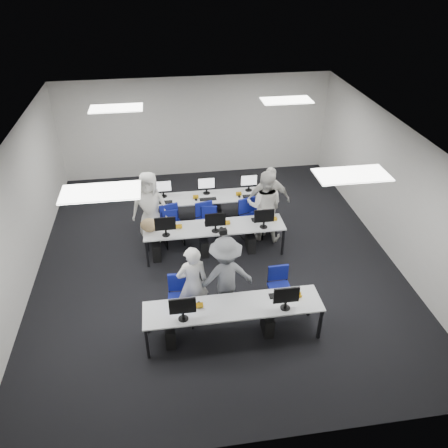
{
  "coord_description": "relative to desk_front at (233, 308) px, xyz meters",
  "views": [
    {
      "loc": [
        -1.0,
        -8.02,
        6.18
      ],
      "look_at": [
        0.17,
        -0.13,
        1.0
      ],
      "focal_mm": 35.0,
      "sensor_mm": 36.0,
      "label": 1
    }
  ],
  "objects": [
    {
      "name": "room",
      "position": [
        0.0,
        2.4,
        0.82
      ],
      "size": [
        9.0,
        9.02,
        3.0
      ],
      "color": "black",
      "rests_on": "ground"
    },
    {
      "name": "ceiling_panels",
      "position": [
        0.0,
        2.4,
        2.3
      ],
      "size": [
        5.2,
        4.6,
        0.02
      ],
      "color": "white",
      "rests_on": "room"
    },
    {
      "name": "desk_front",
      "position": [
        0.0,
        0.0,
        0.0
      ],
      "size": [
        3.2,
        0.7,
        0.73
      ],
      "color": "silver",
      "rests_on": "ground"
    },
    {
      "name": "desk_mid",
      "position": [
        0.0,
        2.6,
        0.0
      ],
      "size": [
        3.2,
        0.7,
        0.73
      ],
      "color": "silver",
      "rests_on": "ground"
    },
    {
      "name": "desk_back",
      "position": [
        0.0,
        4.0,
        0.0
      ],
      "size": [
        3.2,
        0.7,
        0.73
      ],
      "color": "silver",
      "rests_on": "ground"
    },
    {
      "name": "equipment_front",
      "position": [
        -0.19,
        -0.02,
        -0.32
      ],
      "size": [
        2.51,
        0.41,
        1.19
      ],
      "color": "#0C249F",
      "rests_on": "desk_front"
    },
    {
      "name": "equipment_mid",
      "position": [
        -0.19,
        2.58,
        -0.32
      ],
      "size": [
        2.91,
        0.41,
        1.19
      ],
      "color": "white",
      "rests_on": "desk_mid"
    },
    {
      "name": "equipment_back",
      "position": [
        0.19,
        4.02,
        -0.32
      ],
      "size": [
        2.91,
        0.41,
        1.19
      ],
      "color": "white",
      "rests_on": "desk_back"
    },
    {
      "name": "chair_0",
      "position": [
        -0.92,
        0.54,
        -0.38
      ],
      "size": [
        0.51,
        0.55,
        0.96
      ],
      "rotation": [
        0.0,
        0.0,
        -0.09
      ],
      "color": "navy",
      "rests_on": "ground"
    },
    {
      "name": "chair_1",
      "position": [
        1.04,
        0.66,
        -0.41
      ],
      "size": [
        0.44,
        0.47,
        0.87
      ],
      "rotation": [
        0.0,
        0.0,
        0.03
      ],
      "color": "navy",
      "rests_on": "ground"
    },
    {
      "name": "chair_2",
      "position": [
        -0.95,
        3.18,
        -0.38
      ],
      "size": [
        0.58,
        0.61,
        0.96
      ],
      "rotation": [
        0.0,
        0.0,
        0.25
      ],
      "color": "navy",
      "rests_on": "ground"
    },
    {
      "name": "chair_3",
      "position": [
        -0.11,
        3.23,
        -0.39
      ],
      "size": [
        0.55,
        0.58,
        0.92
      ],
      "rotation": [
        0.0,
        0.0,
        0.23
      ],
      "color": "navy",
      "rests_on": "ground"
    },
    {
      "name": "chair_4",
      "position": [
        0.95,
        3.15,
        -0.37
      ],
      "size": [
        0.61,
        0.64,
        0.98
      ],
      "rotation": [
        0.0,
        0.0,
        0.3
      ],
      "color": "navy",
      "rests_on": "ground"
    },
    {
      "name": "chair_5",
      "position": [
        -0.99,
        3.48,
        -0.42
      ],
      "size": [
        0.43,
        0.47,
        0.83
      ],
      "rotation": [
        0.0,
        0.0,
        0.07
      ],
      "color": "navy",
      "rests_on": "ground"
    },
    {
      "name": "chair_6",
      "position": [
        -0.01,
        3.53,
        -0.42
      ],
      "size": [
        0.46,
        0.49,
        0.83
      ],
      "rotation": [
        0.0,
        0.0,
        -0.13
      ],
      "color": "navy",
      "rests_on": "ground"
    },
    {
      "name": "chair_7",
      "position": [
        1.25,
        3.44,
        -0.39
      ],
      "size": [
        0.54,
        0.58,
        0.94
      ],
      "rotation": [
        0.0,
        0.0,
        0.19
      ],
      "color": "navy",
      "rests_on": "ground"
    },
    {
      "name": "handbag",
      "position": [
        -1.45,
        2.63,
        0.21
      ],
      "size": [
        0.44,
        0.32,
        0.33
      ],
      "primitive_type": "ellipsoid",
      "rotation": [
        0.0,
        0.0,
        -0.17
      ],
      "color": "#967D4D",
      "rests_on": "desk_mid"
    },
    {
      "name": "student_0",
      "position": [
        -0.67,
        0.61,
        0.14
      ],
      "size": [
        0.67,
        0.51,
        1.65
      ],
      "primitive_type": "imported",
      "rotation": [
        0.0,
        0.0,
        3.34
      ],
      "color": "silver",
      "rests_on": "ground"
    },
    {
      "name": "student_1",
      "position": [
        1.27,
        3.08,
        0.21
      ],
      "size": [
        1.05,
        0.93,
        1.79
      ],
      "primitive_type": "imported",
      "rotation": [
        0.0,
        0.0,
        2.79
      ],
      "color": "silver",
      "rests_on": "ground"
    },
    {
      "name": "student_2",
      "position": [
        -1.43,
        3.45,
        0.2
      ],
      "size": [
        0.96,
        0.73,
        1.77
      ],
      "primitive_type": "imported",
      "rotation": [
        0.0,
        0.0,
        -0.22
      ],
      "color": "silver",
      "rests_on": "ground"
    },
    {
      "name": "student_3",
      "position": [
        1.41,
        3.3,
        0.21
      ],
      "size": [
        1.07,
        0.5,
        1.78
      ],
      "primitive_type": "imported",
      "rotation": [
        0.0,
        0.0,
        -0.07
      ],
      "color": "silver",
      "rests_on": "ground"
    },
    {
      "name": "photographer",
      "position": [
        -0.03,
        0.7,
        0.17
      ],
      "size": [
        1.16,
        0.75,
        1.69
      ],
      "primitive_type": "imported",
      "rotation": [
        0.0,
        0.0,
        3.26
      ],
      "color": "slate",
      "rests_on": "ground"
    },
    {
      "name": "dslr_camera",
      "position": [
        -0.05,
        0.88,
        1.07
      ],
      "size": [
        0.16,
        0.2,
        0.1
      ],
      "primitive_type": "cube",
      "rotation": [
        0.0,
        0.0,
        3.26
      ],
      "color": "black",
      "rests_on": "photographer"
    }
  ]
}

